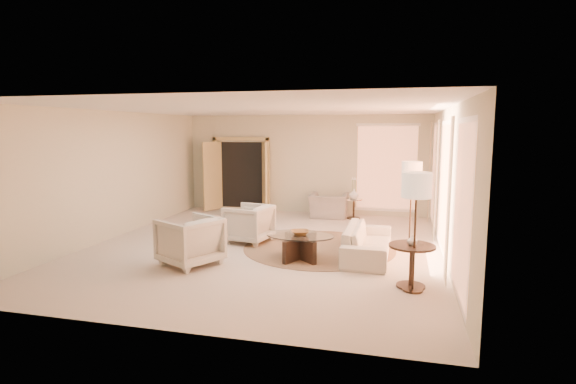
% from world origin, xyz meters
% --- Properties ---
extents(room, '(7.04, 8.04, 2.83)m').
position_xyz_m(room, '(0.00, 0.00, 1.40)').
color(room, beige).
rests_on(room, ground).
extents(windows_right, '(0.10, 6.40, 2.40)m').
position_xyz_m(windows_right, '(3.45, 0.10, 1.35)').
color(windows_right, '#F19060').
rests_on(windows_right, room).
extents(window_back_corner, '(1.70, 0.10, 2.40)m').
position_xyz_m(window_back_corner, '(2.30, 3.95, 1.35)').
color(window_back_corner, '#F19060').
rests_on(window_back_corner, room).
extents(curtains_right, '(0.06, 5.20, 2.60)m').
position_xyz_m(curtains_right, '(3.40, 1.00, 1.30)').
color(curtains_right, '#C5B48E').
rests_on(curtains_right, room).
extents(french_doors, '(1.95, 0.66, 2.16)m').
position_xyz_m(french_doors, '(-1.90, 3.82, 1.07)').
color(french_doors, tan).
rests_on(french_doors, room).
extents(area_rug, '(3.63, 3.63, 0.01)m').
position_xyz_m(area_rug, '(1.11, 0.17, 0.01)').
color(area_rug, '#493222').
rests_on(area_rug, room).
extents(sofa, '(0.82, 2.05, 0.59)m').
position_xyz_m(sofa, '(2.11, -0.23, 0.30)').
color(sofa, beige).
rests_on(sofa, room).
extents(armchair_left, '(0.96, 1.00, 0.89)m').
position_xyz_m(armchair_left, '(-0.44, 0.31, 0.44)').
color(armchair_left, beige).
rests_on(armchair_left, room).
extents(armchair_right, '(1.19, 1.22, 0.95)m').
position_xyz_m(armchair_right, '(-0.93, -1.48, 0.48)').
color(armchair_right, beige).
rests_on(armchair_right, room).
extents(accent_chair, '(1.03, 0.68, 0.88)m').
position_xyz_m(accent_chair, '(0.80, 3.40, 0.44)').
color(accent_chair, gray).
rests_on(accent_chair, room).
extents(coffee_table, '(1.48, 1.48, 0.46)m').
position_xyz_m(coffee_table, '(0.90, -0.69, 0.29)').
color(coffee_table, black).
rests_on(coffee_table, room).
extents(end_table, '(0.70, 0.70, 0.66)m').
position_xyz_m(end_table, '(2.87, -1.72, 0.45)').
color(end_table, black).
rests_on(end_table, room).
extents(side_table, '(0.47, 0.47, 0.54)m').
position_xyz_m(side_table, '(1.48, 3.40, 0.33)').
color(side_table, '#2D2218').
rests_on(side_table, room).
extents(floor_lamp_near, '(0.42, 0.42, 1.73)m').
position_xyz_m(floor_lamp_near, '(2.90, 1.11, 1.47)').
color(floor_lamp_near, '#2D2218').
rests_on(floor_lamp_near, room).
extents(floor_lamp_far, '(0.43, 0.43, 1.78)m').
position_xyz_m(floor_lamp_far, '(2.90, -1.89, 1.52)').
color(floor_lamp_far, '#2D2218').
rests_on(floor_lamp_far, room).
extents(bowl, '(0.44, 0.44, 0.08)m').
position_xyz_m(bowl, '(0.90, -0.69, 0.51)').
color(bowl, brown).
rests_on(bowl, coffee_table).
extents(end_vase, '(0.19, 0.19, 0.16)m').
position_xyz_m(end_vase, '(2.87, -1.72, 0.73)').
color(end_vase, white).
rests_on(end_vase, end_table).
extents(side_vase, '(0.30, 0.30, 0.27)m').
position_xyz_m(side_vase, '(1.48, 3.40, 0.68)').
color(side_vase, white).
rests_on(side_vase, side_table).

